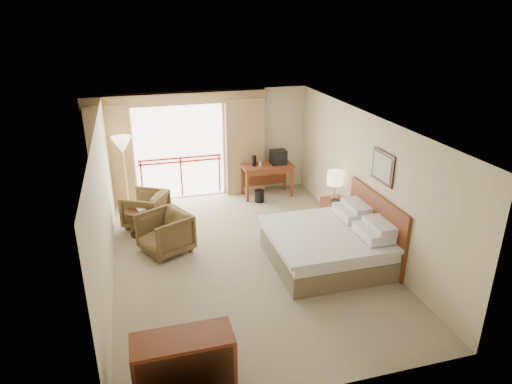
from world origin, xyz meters
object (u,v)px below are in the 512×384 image
object	(u,v)px
wastebasket	(259,196)
nightstand	(334,213)
armchair_far	(147,225)
side_table	(138,218)
table_lamp	(335,179)
floor_lamp	(122,148)
bed	(329,245)
armchair_near	(167,251)
dresser	(184,365)
desk	(266,171)
tv	(278,157)

from	to	relation	value
wastebasket	nightstand	bearing A→B (deg)	-56.61
armchair_far	side_table	distance (m)	0.63
table_lamp	floor_lamp	distance (m)	4.88
table_lamp	floor_lamp	bearing A→B (deg)	154.88
bed	table_lamp	size ratio (longest dim) A/B	3.41
bed	armchair_near	bearing A→B (deg)	156.88
nightstand	dresser	bearing A→B (deg)	-137.32
bed	nightstand	size ratio (longest dim) A/B	3.27
wastebasket	floor_lamp	xyz separation A→B (m)	(-3.19, 0.29, 1.43)
bed	armchair_far	world-z (taller)	bed
bed	armchair_near	world-z (taller)	bed
wastebasket	floor_lamp	size ratio (longest dim) A/B	0.17
bed	armchair_far	size ratio (longest dim) A/B	2.45
bed	desk	size ratio (longest dim) A/B	1.64
side_table	floor_lamp	bearing A→B (deg)	98.06
wastebasket	armchair_far	distance (m)	2.89
side_table	armchair_far	bearing A→B (deg)	68.09
dresser	table_lamp	bearing A→B (deg)	48.10
wastebasket	armchair_near	bearing A→B (deg)	-142.13
nightstand	side_table	world-z (taller)	nightstand
bed	side_table	xyz separation A→B (m)	(-3.46, 2.14, 0.02)
armchair_far	dresser	xyz separation A→B (m)	(0.22, -5.05, 0.42)
nightstand	bed	bearing A→B (deg)	-120.79
floor_lamp	dresser	world-z (taller)	floor_lamp
wastebasket	armchair_near	size ratio (longest dim) A/B	0.34
armchair_far	tv	bearing A→B (deg)	135.63
tv	side_table	bearing A→B (deg)	-170.39
wastebasket	dresser	size ratio (longest dim) A/B	0.24
desk	tv	distance (m)	0.48
table_lamp	floor_lamp	world-z (taller)	floor_lamp
armchair_far	side_table	size ratio (longest dim) A/B	1.50
dresser	side_table	bearing A→B (deg)	97.35
tv	nightstand	bearing A→B (deg)	-86.32
desk	tv	bearing A→B (deg)	-10.36
desk	armchair_far	distance (m)	3.35
armchair_far	armchair_near	xyz separation A→B (m)	(0.32, -1.32, 0.00)
desk	armchair_near	bearing A→B (deg)	-138.68
armchair_near	floor_lamp	bearing A→B (deg)	171.39
nightstand	armchair_far	world-z (taller)	nightstand
tv	armchair_near	bearing A→B (deg)	-155.44
bed	dresser	xyz separation A→B (m)	(-3.06, -2.46, 0.04)
tv	floor_lamp	world-z (taller)	floor_lamp
nightstand	tv	xyz separation A→B (m)	(-0.60, 2.17, 0.70)
side_table	nightstand	bearing A→B (deg)	-10.13
side_table	floor_lamp	world-z (taller)	floor_lamp
tv	dresser	bearing A→B (deg)	-129.85
table_lamp	armchair_near	xyz separation A→B (m)	(-3.71, -0.17, -1.13)
wastebasket	side_table	world-z (taller)	side_table
armchair_near	nightstand	bearing A→B (deg)	66.16
wastebasket	side_table	xyz separation A→B (m)	(-3.00, -1.07, 0.24)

